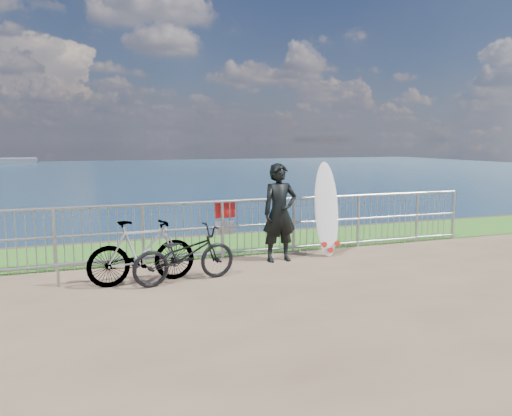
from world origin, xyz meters
name	(u,v)px	position (x,y,z in m)	size (l,w,h in m)	color
grass_strip	(231,244)	(0.00, 2.70, 0.01)	(120.00, 120.00, 0.00)	#2F731F
railing	(248,227)	(0.01, 1.60, 0.58)	(10.06, 0.10, 1.13)	#96999E
surfer	(280,213)	(0.45, 1.01, 0.92)	(0.67, 0.44, 1.84)	black
surfboard	(327,213)	(1.49, 1.13, 0.85)	(0.53, 0.49, 1.85)	silver
bicycle_near	(185,255)	(-1.53, 0.20, 0.45)	(0.60, 1.72, 0.90)	black
bicycle_far	(142,252)	(-2.17, 0.36, 0.51)	(0.48, 1.71, 1.03)	black
bike_rack	(111,263)	(-2.63, 0.62, 0.31)	(1.80, 0.05, 0.38)	#96999E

